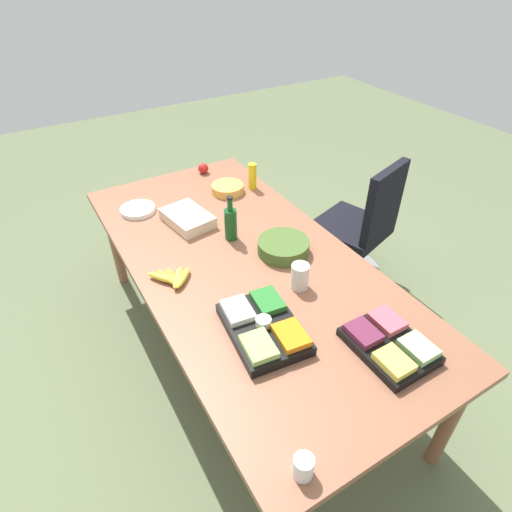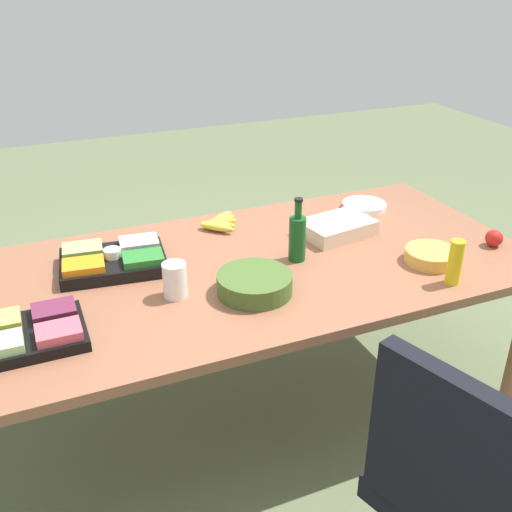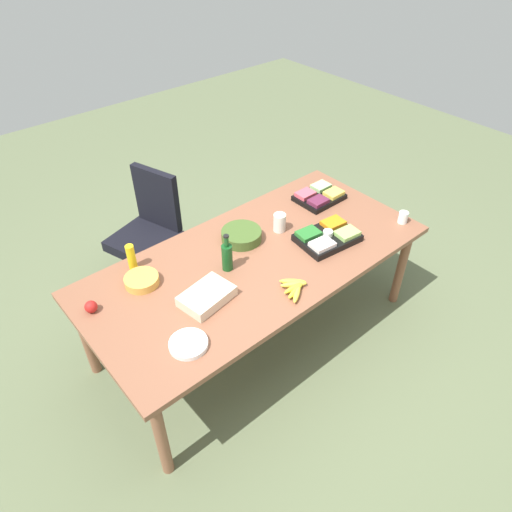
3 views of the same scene
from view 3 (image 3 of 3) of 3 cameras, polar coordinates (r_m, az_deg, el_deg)
ground_plane at (r=3.73m, az=0.02°, el=-9.24°), size 10.00×10.00×0.00m
conference_table at (r=3.24m, az=0.02°, el=-1.05°), size 2.41×1.14×0.76m
office_chair at (r=4.06m, az=-12.86°, el=1.67°), size 0.60×0.60×0.99m
veggie_tray at (r=3.36m, az=8.72°, el=2.36°), size 0.45×0.35×0.09m
mayo_jar at (r=3.41m, az=2.89°, el=4.11°), size 0.11×0.11×0.14m
wine_bottle at (r=3.04m, az=-3.55°, el=-0.03°), size 0.08×0.08×0.28m
paper_cup at (r=3.67m, az=17.51°, el=4.52°), size 0.08×0.08×0.09m
salad_bowl at (r=3.33m, az=-1.79°, el=2.54°), size 0.31×0.31×0.08m
chip_bowl at (r=3.07m, az=-13.78°, el=-2.90°), size 0.25×0.25×0.06m
mustard_bottle at (r=3.16m, az=-14.98°, el=-0.11°), size 0.06×0.06×0.18m
sheet_cake at (r=2.88m, az=-6.03°, el=-4.91°), size 0.35×0.27×0.07m
apple_red at (r=2.96m, az=-19.50°, el=-5.87°), size 0.09×0.09×0.08m
paper_plate_stack at (r=2.66m, az=-8.25°, el=-10.58°), size 0.25×0.25×0.03m
banana_bunch at (r=2.94m, az=4.75°, el=-3.84°), size 0.21×0.23×0.04m
fruit_platter at (r=3.81m, az=7.74°, el=7.25°), size 0.36×0.28×0.07m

